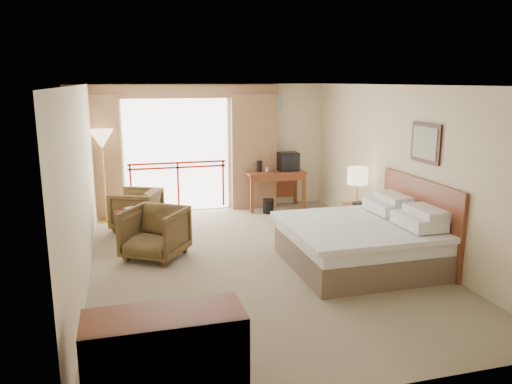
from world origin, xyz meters
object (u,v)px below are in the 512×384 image
object	(u,v)px
tv	(288,162)
armchair_far	(137,229)
nightstand	(357,219)
desk	(274,179)
table_lamp	(358,177)
side_table	(129,220)
wastebasket	(268,206)
bed	(362,242)
armchair_near	(156,257)
floor_lamp	(102,143)
dresser	(166,363)

from	to	relation	value
tv	armchair_far	xyz separation A→B (m)	(-3.30, -0.81, -1.03)
nightstand	tv	distance (m)	2.43
desk	armchair_far	bearing A→B (deg)	-162.39
table_lamp	side_table	size ratio (longest dim) A/B	1.24
nightstand	wastebasket	size ratio (longest dim) A/B	1.88
bed	nightstand	size ratio (longest dim) A/B	3.78
side_table	armchair_near	bearing A→B (deg)	-70.76
nightstand	armchair_near	size ratio (longest dim) A/B	0.63
tv	floor_lamp	bearing A→B (deg)	173.28
tv	floor_lamp	size ratio (longest dim) A/B	0.24
tv	armchair_near	bearing A→B (deg)	-148.90
wastebasket	armchair_far	distance (m)	2.80
desk	armchair_far	world-z (taller)	desk
bed	armchair_far	world-z (taller)	bed
bed	floor_lamp	distance (m)	5.38
table_lamp	desk	world-z (taller)	table_lamp
table_lamp	nightstand	bearing A→B (deg)	-90.00
nightstand	armchair_near	world-z (taller)	nightstand
nightstand	floor_lamp	bearing A→B (deg)	149.52
bed	nightstand	world-z (taller)	bed
tv	dresser	world-z (taller)	tv
bed	table_lamp	xyz separation A→B (m)	(0.65, 1.51, 0.70)
side_table	dresser	distance (m)	4.96
armchair_near	desk	bearing A→B (deg)	76.49
bed	tv	xyz separation A→B (m)	(0.07, 3.70, 0.66)
table_lamp	tv	xyz separation A→B (m)	(-0.58, 2.19, -0.04)
desk	wastebasket	bearing A→B (deg)	-119.80
tv	floor_lamp	xyz separation A→B (m)	(-3.87, -0.09, 0.55)
wastebasket	side_table	world-z (taller)	side_table
side_table	nightstand	bearing A→B (deg)	-11.30
floor_lamp	dresser	world-z (taller)	floor_lamp
nightstand	floor_lamp	xyz separation A→B (m)	(-4.45, 2.15, 1.30)
nightstand	dresser	xyz separation A→B (m)	(-3.85, -4.15, 0.16)
armchair_far	floor_lamp	distance (m)	1.83
wastebasket	armchair_near	distance (m)	3.33
wastebasket	table_lamp	bearing A→B (deg)	-58.43
wastebasket	side_table	size ratio (longest dim) A/B	0.57
side_table	floor_lamp	world-z (taller)	floor_lamp
armchair_far	dresser	xyz separation A→B (m)	(0.04, -5.57, 0.44)
armchair_near	floor_lamp	distance (m)	3.00
armchair_near	side_table	size ratio (longest dim) A/B	1.70
bed	table_lamp	world-z (taller)	table_lamp
nightstand	armchair_far	bearing A→B (deg)	155.13
table_lamp	desk	xyz separation A→B (m)	(-0.88, 2.25, -0.42)
table_lamp	wastebasket	distance (m)	2.34
desk	side_table	size ratio (longest dim) A/B	2.43
table_lamp	tv	bearing A→B (deg)	104.85
armchair_near	bed	bearing A→B (deg)	12.13
tv	armchair_near	distance (m)	4.10
desk	floor_lamp	size ratio (longest dim) A/B	0.70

